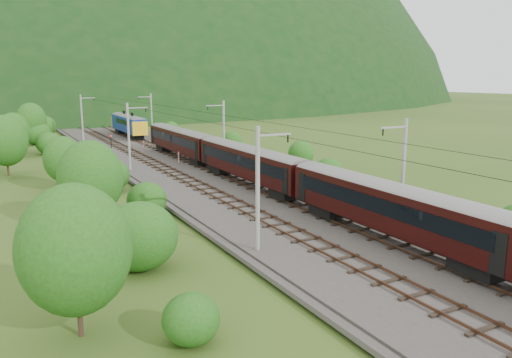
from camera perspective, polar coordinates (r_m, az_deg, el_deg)
name	(u,v)px	position (r m, az deg, el deg)	size (l,w,h in m)	color
ground	(335,239)	(35.92, 8.97, -6.84)	(600.00, 600.00, 0.00)	#304A17
railbed	(265,206)	(43.89, 1.06, -3.09)	(14.00, 220.00, 0.30)	#38332D
track_left	(241,207)	(42.74, -1.75, -3.19)	(2.40, 220.00, 0.27)	brown
track_right	(288,200)	(45.02, 3.72, -2.45)	(2.40, 220.00, 0.27)	brown
catenary_left	(129,135)	(61.16, -14.28, 4.87)	(2.54, 192.28, 8.00)	gray
catenary_right	(223,130)	(65.21, -3.76, 5.60)	(2.54, 192.28, 8.00)	gray
overhead_wires	(265,127)	(42.66, 1.09, 5.98)	(4.83, 198.00, 0.03)	black
mountain_main	(30,99)	(287.95, -24.46, 8.31)	(504.00, 360.00, 244.00)	black
train	(396,201)	(34.13, 15.76, -2.46)	(2.69, 148.53, 4.67)	black
hazard_post_near	(144,146)	(77.08, -12.69, 3.69)	(0.16, 0.16, 1.53)	red
hazard_post_far	(179,157)	(65.81, -8.83, 2.48)	(0.15, 0.15, 1.43)	red
signal	(111,141)	(82.02, -16.24, 4.25)	(0.22, 0.22, 1.97)	black
vegetation_left	(63,165)	(51.92, -21.21, 1.51)	(13.29, 145.14, 7.09)	#224C14
vegetation_right	(346,173)	(53.07, 10.22, 0.69)	(7.90, 107.16, 3.01)	#224C14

